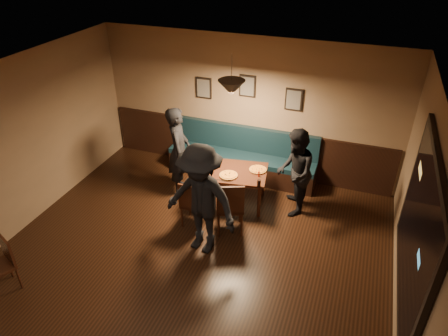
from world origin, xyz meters
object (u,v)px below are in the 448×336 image
at_px(diner_front, 201,200).
at_px(tabasco_bottle, 259,174).
at_px(dining_table, 231,187).
at_px(soda_glass, 259,183).
at_px(chair_near_right, 230,205).
at_px(diner_left, 179,151).
at_px(diner_right, 295,173).
at_px(chair_near_left, 194,202).
at_px(booth_bench, 241,155).

relative_size(diner_front, tabasco_bottle, 15.23).
distance_m(dining_table, soda_glass, 0.80).
relative_size(chair_near_right, diner_left, 0.58).
relative_size(chair_near_right, diner_right, 0.62).
distance_m(chair_near_left, tabasco_bottle, 1.23).
relative_size(dining_table, diner_front, 0.69).
xyz_separation_m(dining_table, tabasco_bottle, (0.53, -0.01, 0.41)).
bearing_deg(diner_left, soda_glass, -123.67).
height_order(diner_left, soda_glass, diner_left).
bearing_deg(chair_near_left, dining_table, 63.89).
bearing_deg(chair_near_left, soda_glass, 24.97).
bearing_deg(tabasco_bottle, diner_right, 15.81).
bearing_deg(chair_near_right, diner_left, 125.87).
bearing_deg(diner_front, chair_near_right, 76.42).
distance_m(booth_bench, tabasco_bottle, 1.18).
bearing_deg(diner_left, diner_right, -108.34).
bearing_deg(diner_right, chair_near_right, -56.43).
height_order(chair_near_right, diner_front, diner_front).
bearing_deg(diner_right, diner_left, -99.50).
relative_size(diner_left, diner_right, 1.08).
bearing_deg(soda_glass, diner_right, 42.93).
relative_size(chair_near_left, soda_glass, 6.60).
distance_m(chair_near_right, diner_right, 1.29).
bearing_deg(soda_glass, diner_left, 167.03).
height_order(diner_front, soda_glass, diner_front).
relative_size(booth_bench, diner_front, 1.61).
relative_size(booth_bench, chair_near_left, 3.39).
height_order(booth_bench, dining_table, booth_bench).
height_order(dining_table, tabasco_bottle, tabasco_bottle).
distance_m(booth_bench, dining_table, 0.97).
bearing_deg(chair_near_left, diner_front, -56.62).
relative_size(chair_near_left, diner_front, 0.48).
height_order(diner_left, diner_front, diner_front).
height_order(chair_near_right, tabasco_bottle, chair_near_right).
relative_size(soda_glass, tabasco_bottle, 1.10).
xyz_separation_m(diner_right, soda_glass, (-0.51, -0.47, -0.04)).
distance_m(booth_bench, diner_front, 2.32).
bearing_deg(diner_front, diner_right, 62.78).
distance_m(chair_near_right, diner_left, 1.56).
bearing_deg(soda_glass, diner_front, -122.15).
height_order(booth_bench, diner_right, diner_right).
distance_m(dining_table, diner_left, 1.17).
distance_m(chair_near_right, diner_front, 0.77).
distance_m(dining_table, tabasco_bottle, 0.66).
height_order(booth_bench, chair_near_right, chair_near_right).
relative_size(chair_near_left, tabasco_bottle, 7.27).
height_order(soda_glass, tabasco_bottle, soda_glass).
height_order(chair_near_left, diner_right, diner_right).
xyz_separation_m(soda_glass, tabasco_bottle, (-0.09, 0.30, -0.01)).
height_order(chair_near_left, tabasco_bottle, chair_near_left).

